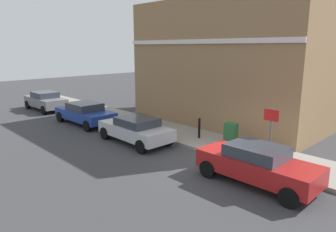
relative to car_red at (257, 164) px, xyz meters
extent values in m
plane|color=#38383A|center=(0.69, 2.27, -0.74)|extent=(80.00, 80.00, 0.00)
cube|color=gray|center=(2.52, 8.27, -0.66)|extent=(2.74, 30.00, 0.15)
cube|color=olive|center=(7.20, 5.97, 2.96)|extent=(6.61, 11.40, 7.40)
cube|color=silver|center=(3.85, 5.97, 4.26)|extent=(0.12, 11.40, 0.24)
cube|color=maroon|center=(0.00, -0.01, -0.09)|extent=(1.66, 4.17, 0.65)
cube|color=#2D333D|center=(0.00, 0.04, 0.44)|extent=(1.46, 1.93, 0.44)
cylinder|color=black|center=(-0.78, 1.53, -0.42)|extent=(0.22, 0.64, 0.64)
cylinder|color=black|center=(0.78, 1.53, -0.42)|extent=(0.22, 0.64, 0.64)
cylinder|color=black|center=(-0.78, -1.55, -0.42)|extent=(0.22, 0.64, 0.64)
cylinder|color=black|center=(0.78, -1.55, -0.42)|extent=(0.22, 0.64, 0.64)
cube|color=#B7B7BC|center=(-0.03, 6.74, -0.12)|extent=(1.85, 4.17, 0.59)
cube|color=#2D333D|center=(-0.03, 6.58, 0.36)|extent=(1.59, 1.97, 0.42)
cylinder|color=black|center=(-0.83, 8.28, -0.42)|extent=(0.23, 0.64, 0.64)
cylinder|color=black|center=(0.83, 8.24, -0.42)|extent=(0.23, 0.64, 0.64)
cylinder|color=black|center=(-0.89, 5.24, -0.42)|extent=(0.23, 0.64, 0.64)
cylinder|color=black|center=(0.77, 5.21, -0.42)|extent=(0.23, 0.64, 0.64)
cube|color=navy|center=(0.13, 11.96, -0.13)|extent=(1.89, 4.44, 0.57)
cube|color=#2D333D|center=(0.13, 11.95, 0.37)|extent=(1.63, 2.04, 0.46)
cylinder|color=black|center=(-0.76, 13.59, -0.42)|extent=(0.23, 0.64, 0.64)
cylinder|color=black|center=(0.95, 13.63, -0.42)|extent=(0.23, 0.64, 0.64)
cylinder|color=black|center=(-0.70, 10.29, -0.42)|extent=(0.23, 0.64, 0.64)
cylinder|color=black|center=(1.01, 10.32, -0.42)|extent=(0.23, 0.64, 0.64)
cube|color=slate|center=(0.18, 17.95, -0.08)|extent=(1.70, 4.13, 0.66)
cube|color=#2D333D|center=(0.18, 17.97, 0.45)|extent=(1.49, 1.91, 0.44)
cylinder|color=black|center=(-0.62, 19.46, -0.42)|extent=(0.22, 0.64, 0.64)
cylinder|color=black|center=(0.97, 19.46, -0.42)|extent=(0.22, 0.64, 0.64)
cylinder|color=black|center=(-0.61, 16.44, -0.42)|extent=(0.22, 0.64, 0.64)
cylinder|color=black|center=(0.98, 16.44, -0.42)|extent=(0.22, 0.64, 0.64)
cube|color=#1E4C28|center=(2.40, 2.72, -0.01)|extent=(0.40, 0.55, 1.15)
cube|color=#333333|center=(2.40, 2.72, -0.55)|extent=(0.46, 0.61, 0.08)
cylinder|color=black|center=(2.50, 4.70, -0.11)|extent=(0.12, 0.12, 0.95)
sphere|color=black|center=(2.50, 4.70, 0.38)|extent=(0.14, 0.14, 0.14)
cylinder|color=#59595B|center=(1.42, 0.30, 0.56)|extent=(0.08, 0.08, 2.30)
cube|color=white|center=(1.40, 0.30, 1.46)|extent=(0.03, 0.56, 0.40)
cube|color=red|center=(1.39, 0.30, 1.46)|extent=(0.01, 0.60, 0.44)
camera|label=1|loc=(-9.21, -5.00, 3.96)|focal=32.75mm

